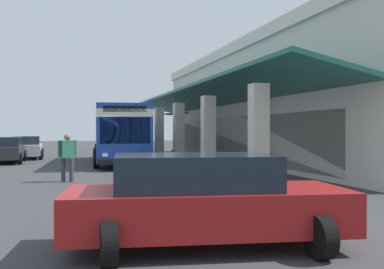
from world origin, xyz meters
name	(u,v)px	position (x,y,z in m)	size (l,w,h in m)	color
ground	(265,166)	(0.00, 8.00, 0.00)	(120.00, 120.00, 0.00)	#38383A
curb_strip	(177,162)	(-3.00, 3.97, 0.06)	(32.69, 0.50, 0.12)	#9E998E
plaza_building	(328,106)	(-3.00, 13.59, 3.38)	(27.54, 16.68, 6.76)	beige
transit_bus	(120,130)	(-4.29, 0.95, 1.85)	(11.37, 3.39, 3.34)	#193D9E
parked_sedan_red	(203,200)	(14.88, 0.02, 0.75)	(2.82, 4.60, 1.47)	maroon
parked_sedan_silver	(27,147)	(-9.79, -4.47, 0.75)	(4.44, 2.09, 1.47)	#B2B5BA
parked_sedan_charcoal	(6,150)	(-6.03, -5.33, 0.75)	(4.40, 2.02, 1.47)	#232328
pedestrian	(67,155)	(4.79, -1.99, 0.97)	(0.42, 0.67, 1.73)	#38383D
potted_palm	(178,145)	(-7.92, 5.25, 0.86)	(1.91, 1.76, 3.11)	brown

